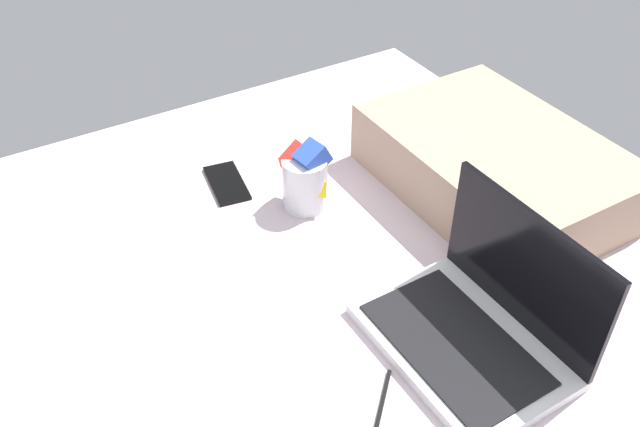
{
  "coord_description": "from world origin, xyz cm",
  "views": [
    {
      "loc": [
        55.41,
        -41.42,
        105.46
      ],
      "look_at": [
        -30.46,
        9.81,
        24.0
      ],
      "focal_mm": 38.79,
      "sensor_mm": 36.0,
      "label": 1
    }
  ],
  "objects_px": {
    "laptop": "(479,323)",
    "cell_phone": "(227,183)",
    "snack_cup": "(305,179)",
    "pillow": "(495,165)"
  },
  "relations": [
    {
      "from": "snack_cup",
      "to": "pillow",
      "type": "distance_m",
      "value": 0.39
    },
    {
      "from": "laptop",
      "to": "pillow",
      "type": "distance_m",
      "value": 0.42
    },
    {
      "from": "snack_cup",
      "to": "cell_phone",
      "type": "distance_m",
      "value": 0.19
    },
    {
      "from": "cell_phone",
      "to": "pillow",
      "type": "distance_m",
      "value": 0.56
    },
    {
      "from": "pillow",
      "to": "snack_cup",
      "type": "bearing_deg",
      "value": -114.13
    },
    {
      "from": "laptop",
      "to": "cell_phone",
      "type": "distance_m",
      "value": 0.62
    },
    {
      "from": "snack_cup",
      "to": "laptop",
      "type": "bearing_deg",
      "value": 7.23
    },
    {
      "from": "snack_cup",
      "to": "cell_phone",
      "type": "height_order",
      "value": "snack_cup"
    },
    {
      "from": "laptop",
      "to": "pillow",
      "type": "height_order",
      "value": "laptop"
    },
    {
      "from": "snack_cup",
      "to": "cell_phone",
      "type": "relative_size",
      "value": 1.05
    }
  ]
}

